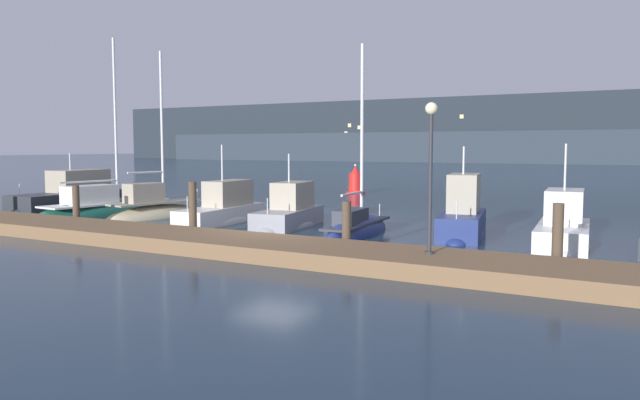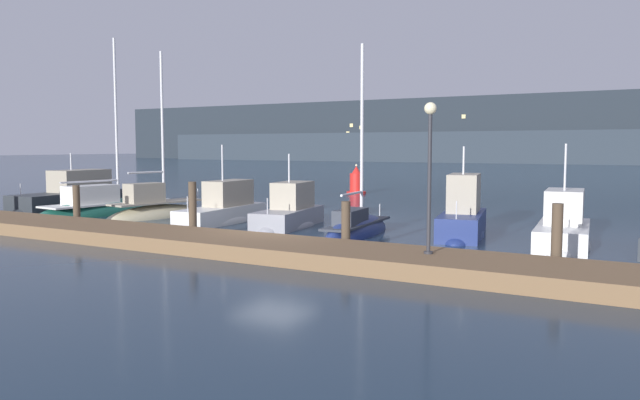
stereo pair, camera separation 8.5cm
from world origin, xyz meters
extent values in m
plane|color=#1E3347|center=(0.00, 0.00, 0.00)|extent=(400.00, 400.00, 0.00)
cube|color=brown|center=(0.00, -2.23, 0.23)|extent=(38.13, 2.80, 0.45)
cylinder|color=#4C3D2D|center=(-9.18, -0.58, 0.84)|extent=(0.28, 0.28, 1.68)
cylinder|color=#4C3D2D|center=(-3.06, -0.58, 1.00)|extent=(0.28, 0.28, 2.00)
cylinder|color=#4C3D2D|center=(3.06, -0.58, 0.79)|extent=(0.28, 0.28, 1.57)
cylinder|color=#4C3D2D|center=(9.18, -0.58, 0.89)|extent=(0.28, 0.28, 1.79)
ellipsoid|color=#2D3338|center=(-15.41, 4.02, 0.00)|extent=(2.63, 7.09, 1.33)
cube|color=#2D3338|center=(-15.41, 4.02, 0.44)|extent=(2.41, 6.39, 0.89)
cube|color=#A39984|center=(-15.46, 4.71, 1.45)|extent=(1.67, 3.16, 1.13)
cube|color=black|center=(-15.55, 6.10, 1.62)|extent=(1.31, 0.32, 0.51)
cylinder|color=silver|center=(-15.42, 4.16, 2.46)|extent=(0.07, 0.07, 0.89)
cylinder|color=silver|center=(-15.21, 1.10, 1.19)|extent=(0.04, 0.04, 0.60)
ellipsoid|color=#195647|center=(-11.91, 3.39, 0.00)|extent=(2.82, 7.68, 1.46)
cube|color=silver|center=(-11.91, 3.39, 0.53)|extent=(2.37, 6.45, 0.08)
cube|color=silver|center=(-12.02, 2.50, 1.00)|extent=(1.44, 2.52, 0.86)
cylinder|color=silver|center=(-11.84, 3.99, 4.47)|extent=(0.12, 0.12, 7.88)
cylinder|color=silver|center=(-12.02, 2.49, 1.61)|extent=(0.45, 3.01, 0.09)
cylinder|color=silver|center=(-11.50, 6.82, 0.78)|extent=(0.04, 0.04, 0.50)
ellipsoid|color=beige|center=(-8.76, 3.43, 0.00)|extent=(2.25, 5.43, 1.18)
cube|color=#A39984|center=(-8.76, 3.43, 0.70)|extent=(1.89, 4.56, 0.08)
cube|color=#A39984|center=(-8.86, 2.81, 1.17)|extent=(1.11, 1.80, 0.86)
cylinder|color=silver|center=(-8.69, 3.85, 4.12)|extent=(0.12, 0.12, 6.83)
cylinder|color=silver|center=(-8.84, 2.92, 2.08)|extent=(0.39, 1.86, 0.09)
cylinder|color=silver|center=(-8.37, 5.82, 0.95)|extent=(0.04, 0.04, 0.50)
ellipsoid|color=white|center=(-4.94, 3.36, 0.00)|extent=(2.01, 5.66, 1.40)
cube|color=white|center=(-4.94, 3.36, 0.35)|extent=(1.84, 5.10, 0.70)
cube|color=#A39984|center=(-4.99, 3.91, 1.24)|extent=(1.26, 2.52, 1.09)
cube|color=black|center=(-5.08, 5.02, 1.40)|extent=(0.96, 0.30, 0.49)
cylinder|color=silver|center=(-4.95, 3.47, 2.55)|extent=(0.07, 0.07, 1.53)
cylinder|color=silver|center=(-4.75, 1.04, 1.00)|extent=(0.04, 0.04, 0.60)
ellipsoid|color=gray|center=(-1.77, 3.67, 0.00)|extent=(2.43, 4.95, 1.10)
cube|color=gray|center=(-1.77, 3.67, 0.36)|extent=(2.22, 4.46, 0.72)
cube|color=#A39984|center=(-1.85, 4.14, 1.26)|extent=(1.46, 2.25, 1.07)
cube|color=black|center=(-2.01, 5.08, 1.42)|extent=(1.02, 0.39, 0.48)
cylinder|color=silver|center=(-1.78, 3.77, 2.37)|extent=(0.07, 0.07, 1.15)
cylinder|color=silver|center=(-1.43, 1.71, 1.02)|extent=(0.04, 0.04, 0.60)
ellipsoid|color=navy|center=(1.77, 2.79, 0.00)|extent=(1.71, 5.54, 1.45)
cube|color=#333842|center=(1.77, 2.79, 0.45)|extent=(1.44, 4.65, 0.08)
cube|color=#333842|center=(1.83, 2.14, 0.76)|extent=(0.88, 1.80, 0.54)
cylinder|color=silver|center=(1.73, 3.23, 3.70)|extent=(0.12, 0.12, 6.50)
cylinder|color=silver|center=(1.82, 2.25, 1.57)|extent=(0.27, 1.95, 0.09)
cylinder|color=silver|center=(1.54, 5.29, 0.70)|extent=(0.04, 0.04, 0.50)
ellipsoid|color=navy|center=(5.15, 4.51, 0.00)|extent=(2.46, 5.03, 1.03)
cube|color=navy|center=(5.15, 4.51, 0.43)|extent=(2.25, 4.53, 0.85)
cube|color=#A39984|center=(5.05, 4.98, 1.54)|extent=(1.45, 2.28, 1.39)
cube|color=black|center=(4.86, 5.93, 1.75)|extent=(0.96, 0.45, 0.62)
cylinder|color=silver|center=(5.13, 4.60, 2.74)|extent=(0.07, 0.07, 1.01)
cylinder|color=silver|center=(5.55, 2.53, 1.15)|extent=(0.04, 0.04, 0.60)
ellipsoid|color=white|center=(8.66, 4.01, 0.00)|extent=(2.21, 5.09, 1.09)
cube|color=white|center=(8.66, 4.01, 0.35)|extent=(2.02, 4.58, 0.70)
cube|color=silver|center=(8.60, 4.50, 1.26)|extent=(1.38, 2.28, 1.11)
cube|color=black|center=(8.50, 5.48, 1.42)|extent=(1.04, 0.33, 0.50)
cylinder|color=silver|center=(8.65, 4.11, 2.57)|extent=(0.07, 0.07, 1.52)
cylinder|color=silver|center=(8.87, 1.94, 1.00)|extent=(0.04, 0.04, 0.60)
cylinder|color=red|center=(-7.27, 20.87, 0.08)|extent=(1.33, 1.33, 0.16)
cylinder|color=red|center=(-7.27, 20.87, 0.78)|extent=(0.89, 0.89, 1.24)
cone|color=red|center=(-7.27, 20.87, 1.65)|extent=(0.62, 0.62, 0.50)
sphere|color=#F9EAB7|center=(-7.27, 20.87, 1.95)|extent=(0.16, 0.16, 0.16)
cylinder|color=#2D2D33|center=(6.25, -2.04, 0.48)|extent=(0.24, 0.24, 0.06)
cylinder|color=#2D2D33|center=(6.25, -2.04, 2.29)|extent=(0.10, 0.10, 3.56)
sphere|color=#F9EAB7|center=(6.25, -2.04, 4.21)|extent=(0.32, 0.32, 0.32)
cube|color=#232B33|center=(0.00, 116.81, 6.75)|extent=(240.00, 16.00, 13.51)
cube|color=#2C363F|center=(-25.95, 106.81, 3.08)|extent=(144.00, 10.00, 6.15)
cube|color=#F4DB8C|center=(-52.31, 108.76, 7.96)|extent=(0.80, 0.10, 0.80)
cube|color=#F4DB8C|center=(-53.21, 108.76, 6.21)|extent=(0.80, 0.10, 0.80)
cube|color=#F4DB8C|center=(-49.87, 108.76, 7.46)|extent=(0.80, 0.10, 0.80)
cube|color=#F4DB8C|center=(-36.52, 108.76, 4.87)|extent=(0.80, 0.10, 0.80)
cube|color=#F4DB8C|center=(1.77, 108.76, 2.19)|extent=(0.80, 0.10, 0.80)
cube|color=#F4DB8C|center=(-26.55, 108.76, 9.33)|extent=(0.80, 0.10, 0.80)
camera|label=1|loc=(11.71, -17.46, 3.25)|focal=35.00mm
camera|label=2|loc=(11.79, -17.41, 3.25)|focal=35.00mm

